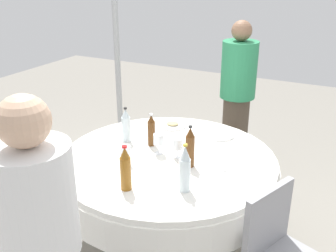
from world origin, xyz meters
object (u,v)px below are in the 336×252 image
Objects in this scene: bottle_clear_mid at (185,169)px; wine_glass_front at (177,144)px; bottle_brown_north at (190,148)px; plate_outer at (219,135)px; dining_table at (168,174)px; bottle_brown_right at (151,131)px; plate_far at (173,125)px; person_north at (237,98)px; bottle_clear_left at (126,126)px; wine_glass_mid at (126,151)px; bottle_amber_south at (126,169)px; wine_glass_south at (159,140)px; chair_front at (280,249)px.

wine_glass_front is (-0.23, 0.38, -0.04)m from bottle_clear_mid.
bottle_brown_north reaches higher than plate_outer.
dining_table is at bearing 163.56° from bottle_brown_north.
bottle_clear_mid is at bearing -43.80° from bottle_brown_right.
bottle_clear_mid reaches higher than plate_outer.
plate_far is (-0.51, 0.87, -0.13)m from bottle_clear_mid.
bottle_brown_north is 0.19× the size of person_north.
bottle_brown_north is 0.58m from plate_outer.
bottle_clear_left is 2.03× the size of wine_glass_mid.
plate_far is at bearing 119.64° from wine_glass_front.
wine_glass_front is at bearing 149.43° from bottle_brown_north.
wine_glass_south is at bearing 95.72° from bottle_amber_south.
wine_glass_front is 0.10× the size of person_north.
bottle_clear_left is at bearing -113.92° from plate_far.
bottle_brown_right is 0.82× the size of bottle_clear_mid.
plate_far is (0.19, 0.43, -0.12)m from bottle_clear_left.
bottle_brown_north is 0.15m from wine_glass_front.
dining_table is 6.66× the size of plate_outer.
bottle_brown_north reaches higher than plate_far.
bottle_brown_right is 1.87× the size of wine_glass_mid.
chair_front is at bearing -23.08° from bottle_brown_north.
plate_outer is at bearing 76.99° from bottle_amber_south.
wine_glass_mid is at bearing -156.30° from bottle_brown_north.
wine_glass_front is at bearing -60.36° from plate_far.
bottle_clear_left is 0.48m from plate_far.
plate_outer is (0.14, 0.49, -0.09)m from wine_glass_front.
bottle_brown_north is at bearing -90.88° from plate_outer.
bottle_brown_right reaches higher than plate_outer.
bottle_clear_left is at bearing -108.16° from person_north.
wine_glass_south is at bearing -93.64° from person_north.
dining_table is at bearing -9.38° from wine_glass_south.
bottle_amber_south is 1.05m from plate_outer.
dining_table is at bearing -67.09° from plate_far.
bottle_brown_north is 1.94× the size of wine_glass_south.
bottle_clear_mid reaches higher than bottle_brown_north.
bottle_amber_south is 0.94× the size of bottle_clear_mid.
person_north is (0.50, 1.23, -0.06)m from bottle_clear_left.
dining_table is 0.54m from bottle_clear_mid.
wine_glass_mid is 0.37m from wine_glass_front.
wine_glass_mid is at bearing -118.74° from plate_outer.
bottle_brown_north reaches higher than bottle_brown_right.
wine_glass_south is 1.32m from person_north.
person_north is (-0.11, 1.38, -0.07)m from bottle_brown_north.
bottle_clear_left is 1.88× the size of wine_glass_front.
wine_glass_front is at bearing -105.69° from plate_outer.
wine_glass_front is (0.06, 0.02, 0.25)m from dining_table.
bottle_clear_left is at bearing 167.41° from dining_table.
plate_outer is (0.61, 0.42, -0.12)m from bottle_clear_left.
bottle_clear_left is (-0.41, 0.09, 0.27)m from dining_table.
plate_outer is 0.42m from plate_far.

